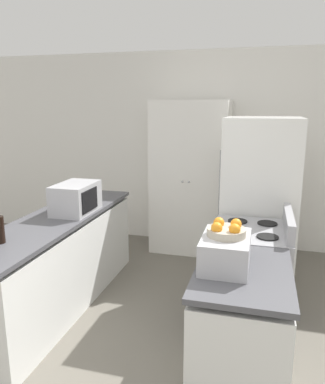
{
  "coord_description": "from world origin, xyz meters",
  "views": [
    {
      "loc": [
        0.95,
        -1.68,
        1.89
      ],
      "look_at": [
        0.0,
        1.84,
        1.05
      ],
      "focal_mm": 35.0,
      "sensor_mm": 36.0,
      "label": 1
    }
  ],
  "objects_px": {
    "refrigerator": "(259,205)",
    "toaster_oven": "(225,251)",
    "pantry_cabinet": "(190,177)",
    "stove": "(249,277)",
    "microwave": "(76,198)",
    "fruit_bowl": "(226,230)"
  },
  "relations": [
    {
      "from": "stove",
      "to": "microwave",
      "type": "bearing_deg",
      "value": 177.16
    },
    {
      "from": "microwave",
      "to": "toaster_oven",
      "type": "xyz_separation_m",
      "value": [
        1.52,
        -0.89,
        -0.04
      ]
    },
    {
      "from": "toaster_oven",
      "to": "refrigerator",
      "type": "bearing_deg",
      "value": 83.22
    },
    {
      "from": "toaster_oven",
      "to": "fruit_bowl",
      "type": "relative_size",
      "value": 1.77
    },
    {
      "from": "fruit_bowl",
      "to": "stove",
      "type": "bearing_deg",
      "value": 79.88
    },
    {
      "from": "refrigerator",
      "to": "toaster_oven",
      "type": "xyz_separation_m",
      "value": [
        -0.19,
        -1.58,
        0.09
      ]
    },
    {
      "from": "stove",
      "to": "refrigerator",
      "type": "relative_size",
      "value": 0.59
    },
    {
      "from": "stove",
      "to": "microwave",
      "type": "distance_m",
      "value": 1.76
    },
    {
      "from": "stove",
      "to": "toaster_oven",
      "type": "bearing_deg",
      "value": -100.06
    },
    {
      "from": "stove",
      "to": "refrigerator",
      "type": "height_order",
      "value": "refrigerator"
    },
    {
      "from": "refrigerator",
      "to": "toaster_oven",
      "type": "bearing_deg",
      "value": -96.78
    },
    {
      "from": "pantry_cabinet",
      "to": "microwave",
      "type": "height_order",
      "value": "pantry_cabinet"
    },
    {
      "from": "microwave",
      "to": "fruit_bowl",
      "type": "bearing_deg",
      "value": -29.98
    },
    {
      "from": "stove",
      "to": "fruit_bowl",
      "type": "xyz_separation_m",
      "value": [
        -0.14,
        -0.79,
        0.68
      ]
    },
    {
      "from": "fruit_bowl",
      "to": "toaster_oven",
      "type": "bearing_deg",
      "value": -95.54
    },
    {
      "from": "stove",
      "to": "pantry_cabinet",
      "type": "bearing_deg",
      "value": 117.12
    },
    {
      "from": "toaster_oven",
      "to": "fruit_bowl",
      "type": "distance_m",
      "value": 0.14
    },
    {
      "from": "pantry_cabinet",
      "to": "refrigerator",
      "type": "height_order",
      "value": "pantry_cabinet"
    },
    {
      "from": "microwave",
      "to": "fruit_bowl",
      "type": "distance_m",
      "value": 1.75
    },
    {
      "from": "pantry_cabinet",
      "to": "microwave",
      "type": "xyz_separation_m",
      "value": [
        -0.82,
        -1.56,
        0.05
      ]
    },
    {
      "from": "pantry_cabinet",
      "to": "toaster_oven",
      "type": "height_order",
      "value": "pantry_cabinet"
    },
    {
      "from": "fruit_bowl",
      "to": "microwave",
      "type": "bearing_deg",
      "value": 150.02
    }
  ]
}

